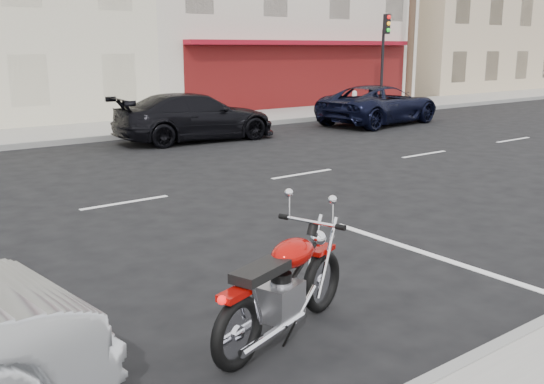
{
  "coord_description": "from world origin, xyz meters",
  "views": [
    {
      "loc": [
        -6.13,
        -9.57,
        2.61
      ],
      "look_at": [
        -1.53,
        -3.56,
        0.8
      ],
      "focal_mm": 40.0,
      "sensor_mm": 36.0,
      "label": 1
    }
  ],
  "objects_px": {
    "motorcycle": "(323,267)",
    "suv_far": "(380,105)",
    "fire_hydrant": "(354,99)",
    "car_far": "(195,117)",
    "traffic_light": "(384,49)"
  },
  "relations": [
    {
      "from": "motorcycle",
      "to": "suv_far",
      "type": "height_order",
      "value": "suv_far"
    },
    {
      "from": "fire_hydrant",
      "to": "car_far",
      "type": "distance_m",
      "value": 9.84
    },
    {
      "from": "traffic_light",
      "to": "motorcycle",
      "type": "xyz_separation_m",
      "value": [
        -15.74,
        -13.66,
        -2.09
      ]
    },
    {
      "from": "motorcycle",
      "to": "suv_far",
      "type": "bearing_deg",
      "value": 22.72
    },
    {
      "from": "traffic_light",
      "to": "car_far",
      "type": "xyz_separation_m",
      "value": [
        -10.87,
        -2.85,
        -1.88
      ]
    },
    {
      "from": "traffic_light",
      "to": "car_far",
      "type": "relative_size",
      "value": 0.81
    },
    {
      "from": "car_far",
      "to": "fire_hydrant",
      "type": "bearing_deg",
      "value": -67.09
    },
    {
      "from": "motorcycle",
      "to": "car_far",
      "type": "bearing_deg",
      "value": 47.73
    },
    {
      "from": "motorcycle",
      "to": "traffic_light",
      "type": "bearing_deg",
      "value": 22.93
    },
    {
      "from": "traffic_light",
      "to": "fire_hydrant",
      "type": "xyz_separation_m",
      "value": [
        -1.5,
        0.17,
        -2.03
      ]
    },
    {
      "from": "traffic_light",
      "to": "motorcycle",
      "type": "height_order",
      "value": "traffic_light"
    },
    {
      "from": "traffic_light",
      "to": "car_far",
      "type": "distance_m",
      "value": 11.39
    },
    {
      "from": "fire_hydrant",
      "to": "car_far",
      "type": "xyz_separation_m",
      "value": [
        -9.37,
        -3.01,
        0.15
      ]
    },
    {
      "from": "fire_hydrant",
      "to": "suv_far",
      "type": "distance_m",
      "value": 4.24
    },
    {
      "from": "suv_far",
      "to": "car_far",
      "type": "height_order",
      "value": "car_far"
    }
  ]
}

